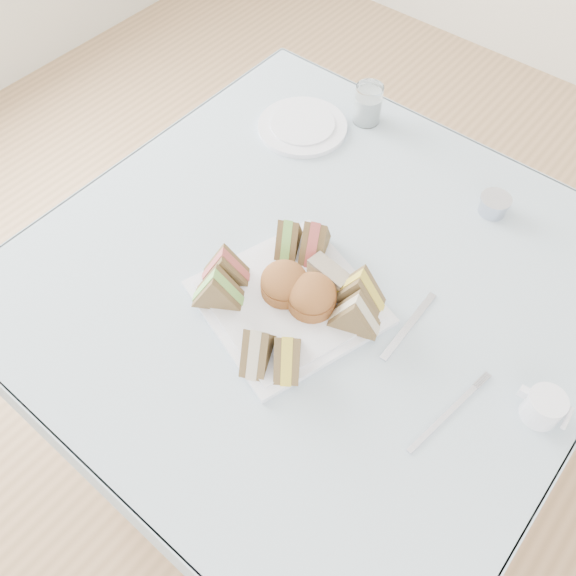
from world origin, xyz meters
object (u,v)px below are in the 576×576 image
Objects in this scene: table at (311,369)px; creamer_jug at (544,407)px; water_glass at (368,104)px; serving_plate at (288,302)px.

creamer_jug is at bearing 0.28° from table.
water_glass is at bearing 141.61° from creamer_jug.
serving_plate is (0.00, -0.09, 0.38)m from table.
water_glass reaches higher than table.
table is at bearing -66.26° from water_glass.
table is 0.39m from serving_plate.
water_glass is at bearing 127.83° from serving_plate.
creamer_jug is at bearing 29.19° from serving_plate.
water_glass reaches higher than creamer_jug.
serving_plate is at bearing -88.53° from table.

